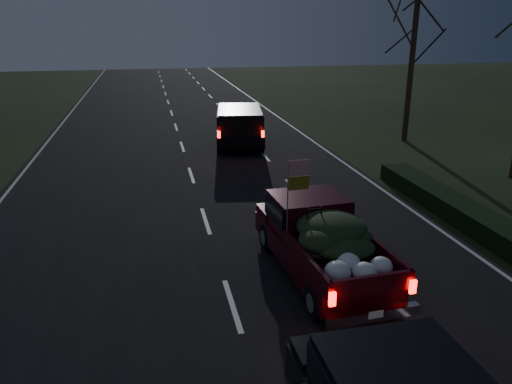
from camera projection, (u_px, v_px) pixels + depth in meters
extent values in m
plane|color=black|center=(232.00, 306.00, 10.92)|extent=(120.00, 120.00, 0.00)
cube|color=black|center=(232.00, 305.00, 10.92)|extent=(14.00, 120.00, 0.02)
cube|color=black|center=(469.00, 216.00, 15.16)|extent=(1.00, 10.00, 0.60)
cylinder|color=black|center=(411.00, 72.00, 25.04)|extent=(0.28, 0.28, 7.00)
cube|color=#390710|center=(320.00, 251.00, 12.18)|extent=(2.22, 4.92, 0.53)
cube|color=#390710|center=(308.00, 212.00, 12.73)|extent=(1.87, 1.65, 0.87)
cube|color=black|center=(308.00, 208.00, 12.70)|extent=(1.96, 1.56, 0.53)
cube|color=#390710|center=(343.00, 263.00, 10.94)|extent=(1.95, 2.80, 0.06)
ellipsoid|color=black|center=(336.00, 237.00, 11.26)|extent=(1.65, 1.83, 0.58)
cylinder|color=gray|center=(288.00, 201.00, 11.50)|extent=(0.03, 0.03, 1.93)
cube|color=red|center=(299.00, 167.00, 11.31)|extent=(0.50, 0.05, 0.33)
cube|color=gold|center=(299.00, 183.00, 11.44)|extent=(0.50, 0.05, 0.33)
cube|color=black|center=(240.00, 131.00, 25.10)|extent=(2.99, 5.55, 0.66)
cube|color=black|center=(240.00, 118.00, 24.60)|extent=(2.64, 4.12, 0.88)
cube|color=black|center=(240.00, 116.00, 24.57)|extent=(2.73, 4.03, 0.53)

